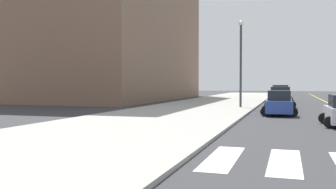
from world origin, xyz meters
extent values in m
cube|color=#9E9B93|center=(-12.20, 20.00, 0.07)|extent=(10.00, 120.00, 0.15)
cube|color=silver|center=(-6.30, 4.00, 0.01)|extent=(0.90, 4.00, 0.01)
cube|color=silver|center=(-4.50, 4.00, 0.01)|extent=(0.90, 4.00, 0.01)
cube|color=yellow|center=(0.00, 40.00, 0.01)|extent=(0.16, 80.00, 0.01)
cube|color=brown|center=(-27.48, 41.14, 10.26)|extent=(16.00, 32.00, 20.51)
cube|color=#2D479E|center=(-5.05, 20.43, 0.65)|extent=(1.91, 4.01, 0.85)
cube|color=#1E2328|center=(-5.04, 20.20, 1.41)|extent=(1.57, 2.02, 0.72)
cylinder|color=black|center=(-4.17, 21.69, 0.32)|extent=(0.65, 0.23, 0.64)
cylinder|color=black|center=(-6.00, 21.63, 0.32)|extent=(0.65, 0.23, 0.64)
cylinder|color=black|center=(-4.10, 19.23, 0.32)|extent=(0.65, 0.23, 0.64)
cylinder|color=black|center=(-5.93, 19.18, 0.32)|extent=(0.65, 0.23, 0.64)
cube|color=black|center=(-5.34, 40.10, 0.76)|extent=(2.23, 4.70, 0.99)
cube|color=#1E2328|center=(-5.33, 39.83, 1.65)|extent=(1.83, 2.37, 0.84)
cylinder|color=black|center=(-4.31, 41.57, 0.38)|extent=(0.76, 0.27, 0.75)
cylinder|color=black|center=(-6.45, 41.51, 0.38)|extent=(0.76, 0.27, 0.75)
cylinder|color=black|center=(-4.22, 38.70, 0.38)|extent=(0.76, 0.27, 0.75)
cylinder|color=black|center=(-6.37, 38.63, 0.38)|extent=(0.76, 0.27, 0.75)
cube|color=slate|center=(-5.13, 29.16, 0.72)|extent=(2.06, 4.42, 0.94)
cube|color=#1E2328|center=(-5.12, 28.90, 1.57)|extent=(1.71, 2.22, 0.79)
cylinder|color=black|center=(-4.14, 30.54, 0.36)|extent=(0.71, 0.24, 0.71)
cylinder|color=black|center=(-6.16, 30.50, 0.36)|extent=(0.71, 0.24, 0.71)
cylinder|color=black|center=(-4.09, 27.82, 0.36)|extent=(0.71, 0.24, 0.71)
cylinder|color=black|center=(-6.12, 27.78, 0.36)|extent=(0.71, 0.24, 0.71)
cylinder|color=black|center=(-2.49, 15.44, 0.30)|extent=(0.61, 0.22, 0.61)
cylinder|color=black|center=(-2.42, 13.13, 0.30)|extent=(0.61, 0.22, 0.61)
cylinder|color=#38383D|center=(-8.48, 26.56, 3.82)|extent=(0.20, 0.20, 7.35)
sphere|color=silver|center=(-8.48, 26.56, 7.65)|extent=(0.44, 0.44, 0.44)
camera|label=1|loc=(-4.43, -7.24, 2.27)|focal=39.97mm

